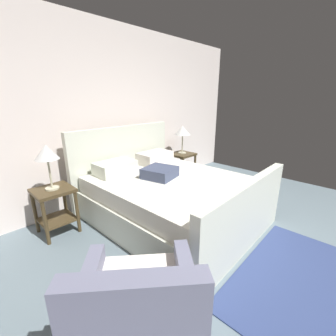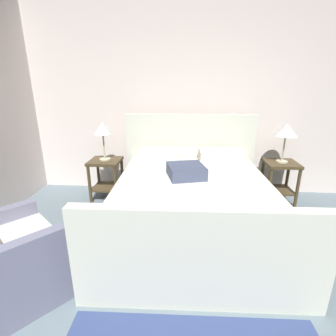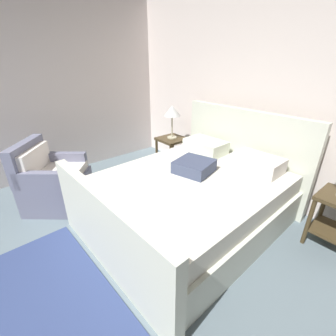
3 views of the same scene
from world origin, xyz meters
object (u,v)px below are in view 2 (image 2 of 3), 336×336
(nightstand_left, at_px, (106,173))
(nightstand_right, at_px, (280,175))
(bed, at_px, (192,201))
(table_lamp_left, at_px, (103,129))
(table_lamp_right, at_px, (286,131))
(armchair, at_px, (3,262))

(nightstand_left, bearing_deg, nightstand_right, 1.65)
(bed, xyz_separation_m, table_lamp_left, (-1.26, 0.78, 0.69))
(table_lamp_left, bearing_deg, table_lamp_right, 1.65)
(nightstand_right, bearing_deg, table_lamp_right, -63.43)
(armchair, bearing_deg, table_lamp_left, 83.98)
(bed, height_order, armchair, bed)
(table_lamp_right, height_order, table_lamp_left, table_lamp_left)
(table_lamp_right, distance_m, armchair, 3.46)
(table_lamp_left, relative_size, armchair, 0.54)
(nightstand_left, xyz_separation_m, armchair, (-0.20, -1.94, -0.06))
(bed, bearing_deg, nightstand_right, 34.03)
(armchair, bearing_deg, nightstand_left, 83.98)
(nightstand_right, height_order, armchair, armchair)
(bed, height_order, table_lamp_right, bed)
(nightstand_right, distance_m, armchair, 3.39)
(table_lamp_right, relative_size, table_lamp_left, 0.99)
(nightstand_left, height_order, table_lamp_left, table_lamp_left)
(armchair, bearing_deg, bed, 38.27)
(nightstand_right, relative_size, armchair, 0.59)
(bed, bearing_deg, table_lamp_left, 148.21)
(bed, distance_m, nightstand_left, 1.48)
(bed, relative_size, armchair, 2.24)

